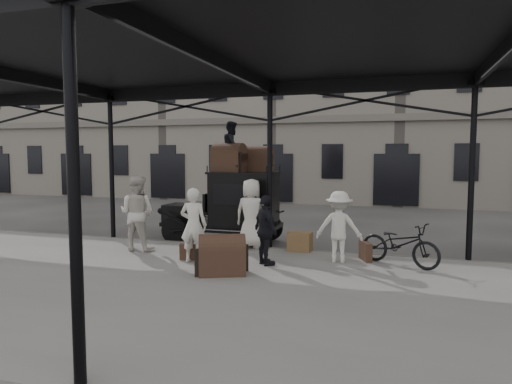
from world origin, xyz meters
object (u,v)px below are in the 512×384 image
bicycle (400,244)px  porter_official (266,230)px  steamer_trunk_platform (222,258)px  steamer_trunk_roof_near (229,160)px  taxi (235,204)px  porter_left (194,225)px

bicycle → porter_official: bearing=133.2°
steamer_trunk_platform → bicycle: bearing=5.0°
steamer_trunk_roof_near → steamer_trunk_platform: size_ratio=0.97×
taxi → bicycle: taxi is taller
bicycle → steamer_trunk_platform: bicycle is taller
taxi → porter_official: 3.48m
taxi → porter_left: (0.14, -3.19, -0.17)m
porter_left → porter_official: (1.70, 0.25, -0.08)m
porter_left → steamer_trunk_platform: size_ratio=1.81×
porter_left → bicycle: 4.81m
porter_official → porter_left: bearing=54.7°
steamer_trunk_roof_near → porter_official: bearing=-43.8°
bicycle → steamer_trunk_platform: (-3.61, -1.96, -0.14)m
bicycle → steamer_trunk_platform: bearing=144.6°
porter_official → steamer_trunk_platform: size_ratio=1.66×
bicycle → steamer_trunk_roof_near: 5.52m
taxi → porter_left: bearing=-87.5°
taxi → porter_left: 3.20m
porter_left → porter_official: size_ratio=1.09×
steamer_trunk_roof_near → steamer_trunk_platform: bearing=-60.7°
porter_left → steamer_trunk_roof_near: (-0.22, 2.94, 1.49)m
taxi → bicycle: 5.24m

